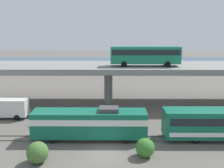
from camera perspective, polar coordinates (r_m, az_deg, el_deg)
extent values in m
plane|color=#605B54|center=(30.01, -1.60, -15.08)|extent=(260.00, 260.00, 0.00)
cube|color=#59544C|center=(32.94, -1.40, -12.35)|extent=(110.00, 0.12, 0.12)
cube|color=#59544C|center=(34.24, -1.32, -11.35)|extent=(110.00, 0.12, 0.12)
cube|color=#14664C|center=(32.93, -4.94, -8.59)|extent=(14.18, 3.00, 3.20)
cube|color=white|center=(32.73, -4.96, -7.65)|extent=(14.18, 3.04, 0.77)
cone|color=white|center=(34.43, -16.90, -8.72)|extent=(1.93, 2.85, 2.85)
cube|color=black|center=(33.62, -14.65, -6.89)|extent=(1.93, 2.70, 1.02)
cube|color=#3F3F42|center=(32.18, -0.69, -5.55)|extent=(2.40, 1.80, 0.50)
cylinder|color=black|center=(33.02, -12.95, -11.82)|extent=(0.96, 0.18, 0.96)
cylinder|color=black|center=(35.43, -11.95, -10.05)|extent=(0.96, 0.18, 0.96)
cylinder|color=black|center=(32.20, 2.95, -12.15)|extent=(0.96, 0.18, 0.96)
cylinder|color=black|center=(34.67, 2.75, -10.30)|extent=(0.96, 0.18, 0.96)
cylinder|color=black|center=(33.71, 18.11, -11.65)|extent=(0.92, 0.18, 0.92)
cylinder|color=black|center=(36.08, 16.82, -9.94)|extent=(0.92, 0.18, 0.92)
cube|color=gray|center=(47.16, -0.81, 3.70)|extent=(96.00, 11.28, 0.90)
cylinder|color=gray|center=(47.84, -0.80, -0.55)|extent=(1.50, 1.50, 6.27)
cube|color=#197A56|center=(45.62, 7.29, 6.35)|extent=(12.00, 2.55, 2.90)
cube|color=black|center=(45.57, 7.31, 7.00)|extent=(11.52, 2.59, 0.93)
cube|color=black|center=(46.67, 14.63, 6.61)|extent=(0.08, 2.30, 1.74)
cylinder|color=black|center=(47.56, 11.54, 4.68)|extent=(1.00, 0.26, 1.00)
cylinder|color=black|center=(45.20, 12.12, 4.27)|extent=(1.00, 0.26, 1.00)
cylinder|color=black|center=(46.70, 2.52, 4.78)|extent=(1.00, 0.26, 1.00)
cylinder|color=black|center=(44.30, 2.63, 4.37)|extent=(1.00, 0.26, 1.00)
cube|color=silver|center=(43.08, -21.03, -4.78)|extent=(4.60, 2.30, 2.60)
cylinder|color=black|center=(42.15, -20.15, -6.95)|extent=(0.88, 0.28, 0.88)
cylinder|color=black|center=(44.09, -19.17, -6.03)|extent=(0.88, 0.28, 0.88)
cube|color=gray|center=(82.67, -0.29, 3.22)|extent=(70.59, 13.14, 1.39)
cube|color=#515459|center=(87.88, -17.37, 4.11)|extent=(4.60, 1.81, 0.70)
cube|color=#1E232B|center=(87.88, -17.54, 4.48)|extent=(2.02, 1.60, 0.48)
cylinder|color=black|center=(88.32, -16.31, 3.98)|extent=(0.64, 0.20, 0.64)
cylinder|color=black|center=(86.69, -16.63, 3.81)|extent=(0.64, 0.20, 0.64)
cylinder|color=black|center=(89.18, -18.07, 3.95)|extent=(0.64, 0.20, 0.64)
cylinder|color=black|center=(87.57, -18.42, 3.78)|extent=(0.64, 0.20, 0.64)
cube|color=navy|center=(82.48, -7.88, 4.05)|extent=(4.07, 1.84, 0.70)
cube|color=#1E232B|center=(82.37, -7.75, 4.45)|extent=(1.79, 1.62, 0.48)
cylinder|color=black|center=(81.87, -8.84, 3.71)|extent=(0.64, 0.20, 0.64)
cylinder|color=black|center=(83.58, -8.65, 3.89)|extent=(0.64, 0.20, 0.64)
cylinder|color=black|center=(81.50, -7.08, 3.72)|extent=(0.64, 0.20, 0.64)
cylinder|color=black|center=(83.22, -6.93, 3.90)|extent=(0.64, 0.20, 0.64)
cube|color=#515459|center=(80.74, 10.55, 3.77)|extent=(4.07, 1.83, 0.70)
cube|color=#1E232B|center=(80.62, 10.42, 4.19)|extent=(1.79, 1.61, 0.48)
cylinder|color=black|center=(81.87, 11.30, 3.61)|extent=(0.64, 0.20, 0.64)
cylinder|color=black|center=(80.18, 11.53, 3.42)|extent=(0.64, 0.20, 0.64)
cylinder|color=black|center=(81.43, 9.56, 3.63)|extent=(0.64, 0.20, 0.64)
cylinder|color=black|center=(79.73, 9.75, 3.44)|extent=(0.64, 0.20, 0.64)
cube|color=maroon|center=(87.58, 15.41, 4.20)|extent=(4.09, 1.85, 0.70)
cube|color=#1E232B|center=(87.55, 15.57, 4.58)|extent=(1.80, 1.63, 0.48)
cylinder|color=black|center=(86.46, 14.73, 3.90)|extent=(0.64, 0.20, 0.64)
cylinder|color=black|center=(88.15, 14.46, 4.07)|extent=(0.64, 0.20, 0.64)
cylinder|color=black|center=(87.12, 16.36, 3.87)|extent=(0.64, 0.20, 0.64)
cylinder|color=black|center=(88.80, 16.05, 4.04)|extent=(0.64, 0.20, 0.64)
cube|color=#515459|center=(80.11, -7.25, 3.82)|extent=(4.47, 1.86, 0.70)
cube|color=#1E232B|center=(79.99, -7.10, 4.24)|extent=(1.97, 1.64, 0.48)
cylinder|color=black|center=(79.49, -8.32, 3.47)|extent=(0.64, 0.20, 0.64)
cylinder|color=black|center=(81.22, -8.13, 3.66)|extent=(0.64, 0.20, 0.64)
cylinder|color=black|center=(79.12, -6.33, 3.48)|extent=(0.64, 0.20, 0.64)
cylinder|color=black|center=(80.85, -6.18, 3.67)|extent=(0.64, 0.20, 0.64)
cube|color=#B7B7BC|center=(85.72, 4.97, 4.43)|extent=(4.17, 1.78, 0.70)
cube|color=#1E232B|center=(85.62, 4.84, 4.82)|extent=(1.83, 1.57, 0.48)
cylinder|color=black|center=(86.71, 5.78, 4.27)|extent=(0.64, 0.20, 0.64)
cylinder|color=black|center=(85.04, 5.88, 4.11)|extent=(0.64, 0.20, 0.64)
cylinder|color=black|center=(86.51, 4.07, 4.28)|extent=(0.64, 0.20, 0.64)
cylinder|color=black|center=(84.84, 4.14, 4.12)|extent=(0.64, 0.20, 0.64)
cube|color=#515459|center=(83.02, 15.26, 3.78)|extent=(4.11, 1.82, 0.70)
cube|color=#1E232B|center=(82.89, 15.15, 4.18)|extent=(1.81, 1.60, 0.48)
cylinder|color=black|center=(84.23, 15.94, 3.62)|extent=(0.64, 0.20, 0.64)
cylinder|color=black|center=(82.58, 16.26, 3.43)|extent=(0.64, 0.20, 0.64)
cylinder|color=black|center=(83.58, 14.26, 3.65)|extent=(0.64, 0.20, 0.64)
cylinder|color=black|center=(81.92, 14.54, 3.46)|extent=(0.64, 0.20, 0.64)
cube|color=#2D5170|center=(105.53, -0.14, 4.84)|extent=(140.00, 36.00, 0.01)
sphere|color=#446F30|center=(28.84, -16.03, -14.25)|extent=(2.29, 2.29, 2.29)
sphere|color=#35752A|center=(29.22, 7.26, -13.70)|extent=(2.08, 2.08, 2.08)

